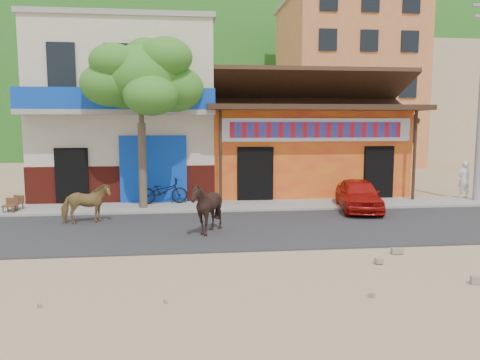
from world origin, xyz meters
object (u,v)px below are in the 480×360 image
object	(u,v)px
cow_tan	(86,204)
cow_dark	(207,208)
pedestrian	(464,179)
tree	(141,123)
cafe_chair_right	(10,199)
red_car	(358,195)
scooter	(163,191)
cafe_chair_left	(15,197)

from	to	relation	value
cow_tan	cow_dark	size ratio (longest dim) A/B	0.98
cow_tan	pedestrian	bearing A→B (deg)	-95.42
pedestrian	tree	bearing A→B (deg)	-1.35
tree	pedestrian	world-z (taller)	tree
pedestrian	cow_tan	bearing A→B (deg)	6.77
tree	cafe_chair_right	distance (m)	5.11
red_car	cow_dark	bearing A→B (deg)	-141.42
cow_dark	red_car	bearing A→B (deg)	98.24
tree	red_car	world-z (taller)	tree
red_car	pedestrian	xyz separation A→B (m)	(5.04, 1.73, 0.26)
red_car	pedestrian	bearing A→B (deg)	29.25
red_car	scooter	bearing A→B (deg)	176.43
pedestrian	cafe_chair_left	size ratio (longest dim) A/B	1.65
tree	red_car	bearing A→B (deg)	-7.53
tree	pedestrian	xyz separation A→B (m)	(12.60, 0.73, -2.26)
cow_tan	scooter	xyz separation A→B (m)	(2.21, 2.83, -0.06)
tree	cafe_chair_right	world-z (taller)	tree
red_car	cafe_chair_left	world-z (taller)	red_car
tree	cafe_chair_left	world-z (taller)	tree
scooter	pedestrian	distance (m)	11.93
tree	cafe_chair_right	bearing A→B (deg)	-175.18
cafe_chair_left	cafe_chair_right	size ratio (longest dim) A/B	1.03
cow_tan	scooter	world-z (taller)	cow_tan
cafe_chair_left	cow_dark	bearing A→B (deg)	-7.85
tree	scooter	xyz separation A→B (m)	(0.68, 0.70, -2.53)
cow_dark	scooter	size ratio (longest dim) A/B	0.82
cow_dark	red_car	size ratio (longest dim) A/B	0.44
red_car	cafe_chair_right	distance (m)	11.98
cow_tan	scooter	distance (m)	3.59
red_car	tree	bearing A→B (deg)	-177.22
cow_tan	pedestrian	world-z (taller)	pedestrian
cow_dark	cafe_chair_right	world-z (taller)	cow_dark
cow_tan	red_car	world-z (taller)	cow_tan
cow_tan	cafe_chair_left	size ratio (longest dim) A/B	1.61
scooter	cafe_chair_right	size ratio (longest dim) A/B	2.05
cow_dark	pedestrian	bearing A→B (deg)	93.94
red_car	cafe_chair_right	world-z (taller)	red_car
tree	cow_tan	world-z (taller)	tree
cow_dark	scooter	world-z (taller)	cow_dark
cafe_chair_left	cafe_chair_right	distance (m)	0.47
pedestrian	red_car	bearing A→B (deg)	14.28
tree	cafe_chair_left	distance (m)	5.09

